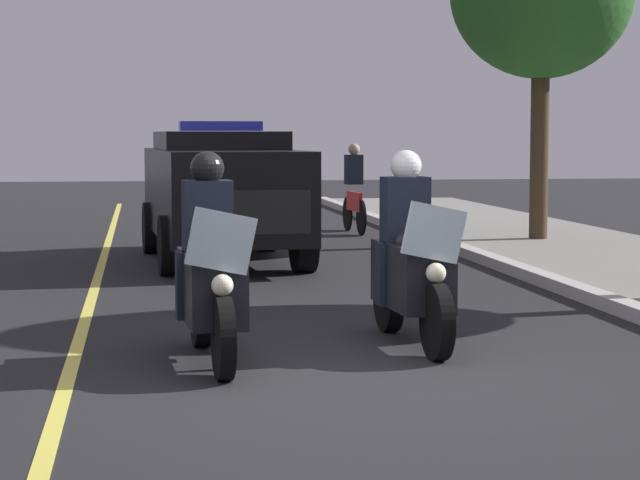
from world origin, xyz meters
The scene contains 6 objects.
ground_plane centered at (0.00, 0.00, 0.00)m, with size 80.00×80.00×0.00m, color black.
lane_stripe_center centered at (0.00, -2.18, 0.00)m, with size 48.00×0.12×0.01m, color #E0D14C.
police_motorcycle_lead_left centered at (-0.98, -1.05, 0.70)m, with size 2.14×0.61×1.72m.
police_motorcycle_lead_right centered at (-1.53, 0.74, 0.70)m, with size 2.14×0.61×1.72m.
police_suv centered at (-8.74, -0.44, 1.07)m, with size 5.01×2.32×2.05m.
cyclist_background centered at (-13.59, 2.38, 0.84)m, with size 1.76×0.33×1.69m.
Camera 1 is at (8.78, -1.61, 1.85)m, focal length 67.62 mm.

